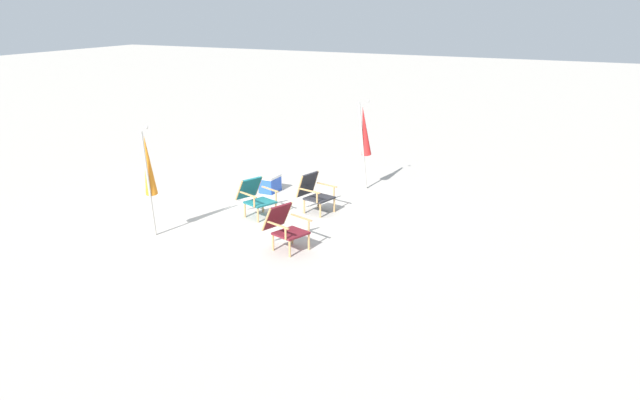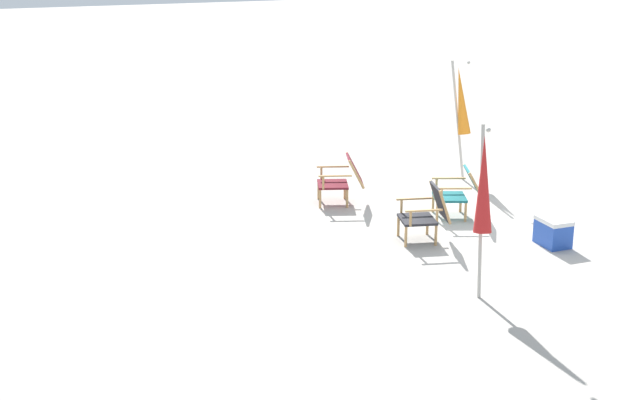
{
  "view_description": "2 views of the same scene",
  "coord_description": "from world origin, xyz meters",
  "px_view_note": "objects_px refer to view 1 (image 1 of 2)",
  "views": [
    {
      "loc": [
        10.82,
        6.89,
        4.23
      ],
      "look_at": [
        0.55,
        1.8,
        0.58
      ],
      "focal_mm": 35.0,
      "sensor_mm": 36.0,
      "label": 1
    },
    {
      "loc": [
        -11.0,
        6.92,
        4.34
      ],
      "look_at": [
        0.28,
        2.63,
        0.58
      ],
      "focal_mm": 50.0,
      "sensor_mm": 36.0,
      "label": 2
    }
  ],
  "objects_px": {
    "beach_chair_back_left": "(314,192)",
    "umbrella_furled_red": "(364,132)",
    "umbrella_furled_orange": "(148,166)",
    "beach_chair_front_right": "(255,196)",
    "cooler_box": "(270,183)",
    "beach_chair_back_right": "(284,225)"
  },
  "relations": [
    {
      "from": "beach_chair_back_left",
      "to": "umbrella_furled_red",
      "type": "height_order",
      "value": "umbrella_furled_red"
    },
    {
      "from": "umbrella_furled_orange",
      "to": "umbrella_furled_red",
      "type": "height_order",
      "value": "umbrella_furled_red"
    },
    {
      "from": "beach_chair_back_left",
      "to": "umbrella_furled_orange",
      "type": "height_order",
      "value": "umbrella_furled_orange"
    },
    {
      "from": "beach_chair_front_right",
      "to": "cooler_box",
      "type": "bearing_deg",
      "value": -159.59
    },
    {
      "from": "beach_chair_back_right",
      "to": "beach_chair_front_right",
      "type": "bearing_deg",
      "value": -132.17
    },
    {
      "from": "umbrella_furled_orange",
      "to": "beach_chair_front_right",
      "type": "bearing_deg",
      "value": 151.51
    },
    {
      "from": "umbrella_furled_orange",
      "to": "cooler_box",
      "type": "xyz_separation_m",
      "value": [
        -3.51,
        0.45,
        -1.18
      ]
    },
    {
      "from": "beach_chair_front_right",
      "to": "cooler_box",
      "type": "xyz_separation_m",
      "value": [
        -1.59,
        -0.59,
        -0.22
      ]
    },
    {
      "from": "beach_chair_back_right",
      "to": "beach_chair_back_left",
      "type": "relative_size",
      "value": 1.08
    },
    {
      "from": "umbrella_furled_red",
      "to": "cooler_box",
      "type": "distance_m",
      "value": 2.49
    },
    {
      "from": "beach_chair_back_right",
      "to": "umbrella_furled_red",
      "type": "height_order",
      "value": "umbrella_furled_red"
    },
    {
      "from": "beach_chair_back_left",
      "to": "umbrella_furled_red",
      "type": "relative_size",
      "value": 0.39
    },
    {
      "from": "beach_chair_back_right",
      "to": "umbrella_furled_orange",
      "type": "distance_m",
      "value": 2.72
    },
    {
      "from": "beach_chair_front_right",
      "to": "umbrella_furled_orange",
      "type": "height_order",
      "value": "umbrella_furled_orange"
    },
    {
      "from": "beach_chair_back_right",
      "to": "umbrella_furled_orange",
      "type": "bearing_deg",
      "value": -75.59
    },
    {
      "from": "beach_chair_back_left",
      "to": "cooler_box",
      "type": "height_order",
      "value": "beach_chair_back_left"
    },
    {
      "from": "umbrella_furled_red",
      "to": "beach_chair_front_right",
      "type": "bearing_deg",
      "value": -25.24
    },
    {
      "from": "umbrella_furled_red",
      "to": "beach_chair_back_left",
      "type": "bearing_deg",
      "value": -9.2
    },
    {
      "from": "beach_chair_back_right",
      "to": "cooler_box",
      "type": "xyz_separation_m",
      "value": [
        -2.88,
        -2.02,
        -0.22
      ]
    },
    {
      "from": "beach_chair_back_left",
      "to": "umbrella_furled_orange",
      "type": "xyz_separation_m",
      "value": [
        2.7,
        -2.01,
        0.94
      ]
    },
    {
      "from": "beach_chair_front_right",
      "to": "umbrella_furled_orange",
      "type": "relative_size",
      "value": 0.43
    },
    {
      "from": "umbrella_furled_orange",
      "to": "cooler_box",
      "type": "distance_m",
      "value": 3.73
    }
  ]
}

